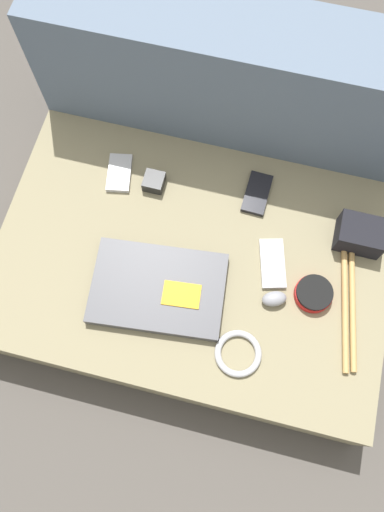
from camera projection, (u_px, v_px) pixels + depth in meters
name	position (u px, v px, depth m)	size (l,w,h in m)	color
ground_plane	(192.00, 277.00, 1.39)	(8.00, 8.00, 0.00)	#4C4742
couch_seat	(192.00, 268.00, 1.32)	(0.99, 0.66, 0.16)	#847A5B
couch_backrest	(232.00, 96.00, 1.30)	(0.99, 0.20, 0.49)	slate
laptop	(158.00, 289.00, 1.20)	(0.34, 0.25, 0.03)	#47474C
computer_mouse	(274.00, 299.00, 1.19)	(0.07, 0.06, 0.03)	gray
speaker_puck	(314.00, 293.00, 1.20)	(0.09, 0.09, 0.03)	red
phone_silver	(119.00, 173.00, 1.32)	(0.08, 0.12, 0.01)	#B7B7BC
phone_black	(273.00, 263.00, 1.23)	(0.09, 0.14, 0.01)	#B7B7BC
phone_small	(257.00, 193.00, 1.30)	(0.06, 0.12, 0.01)	black
camera_pouch	(360.00, 235.00, 1.23)	(0.11, 0.09, 0.07)	black
charger_brick	(154.00, 182.00, 1.30)	(0.05, 0.05, 0.03)	black
cable_coil	(238.00, 353.00, 1.16)	(0.11, 0.11, 0.02)	#B2B2B7
drumstick_pair	(349.00, 293.00, 1.21)	(0.09, 0.38, 0.01)	tan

